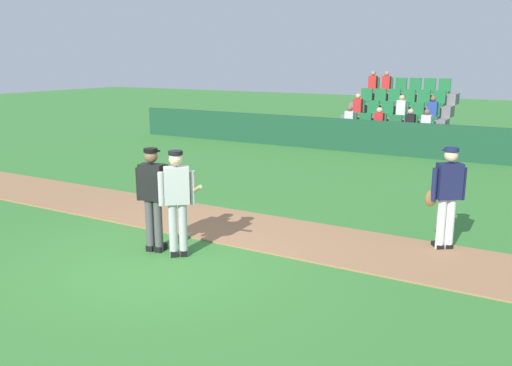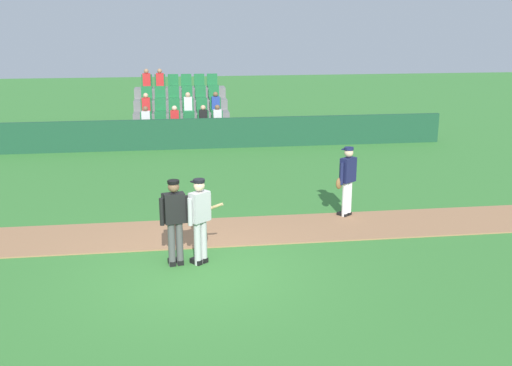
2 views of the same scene
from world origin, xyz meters
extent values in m
plane|color=#387A33|center=(0.00, 0.00, 0.00)|extent=(80.00, 80.00, 0.00)
cube|color=#9E704C|center=(0.00, 2.16, 0.01)|extent=(28.00, 1.92, 0.03)
cube|color=#19472D|center=(0.00, 11.46, 0.57)|extent=(20.00, 0.16, 1.14)
cube|color=slate|center=(0.00, 13.76, 0.15)|extent=(3.90, 3.80, 0.30)
cube|color=slate|center=(0.00, 12.49, 0.50)|extent=(3.80, 0.85, 0.40)
cube|color=#1E6B38|center=(-1.38, 12.39, 0.75)|extent=(0.44, 0.40, 0.08)
cube|color=#1E6B38|center=(-1.38, 12.61, 1.00)|extent=(0.44, 0.08, 0.50)
cube|color=silver|center=(-1.38, 12.44, 1.05)|extent=(0.32, 0.22, 0.52)
sphere|color=brown|center=(-1.38, 12.44, 1.40)|extent=(0.20, 0.20, 0.20)
cube|color=#1E6B38|center=(-0.83, 12.39, 0.75)|extent=(0.44, 0.40, 0.08)
cube|color=#1E6B38|center=(-0.83, 12.61, 1.00)|extent=(0.44, 0.08, 0.50)
cube|color=#1E6B38|center=(-0.28, 12.39, 0.75)|extent=(0.44, 0.40, 0.08)
cube|color=#1E6B38|center=(-0.28, 12.61, 1.00)|extent=(0.44, 0.08, 0.50)
cube|color=red|center=(-0.28, 12.44, 1.05)|extent=(0.32, 0.22, 0.52)
sphere|color=beige|center=(-0.28, 12.44, 1.40)|extent=(0.20, 0.20, 0.20)
cube|color=#1E6B38|center=(0.28, 12.39, 0.75)|extent=(0.44, 0.40, 0.08)
cube|color=#1E6B38|center=(0.28, 12.61, 1.00)|extent=(0.44, 0.08, 0.50)
cube|color=#1E6B38|center=(0.82, 12.39, 0.75)|extent=(0.44, 0.40, 0.08)
cube|color=#1E6B38|center=(0.82, 12.61, 1.00)|extent=(0.44, 0.08, 0.50)
cube|color=black|center=(0.82, 12.44, 1.05)|extent=(0.32, 0.22, 0.52)
sphere|color=tan|center=(0.82, 12.44, 1.40)|extent=(0.20, 0.20, 0.20)
cube|color=#1E6B38|center=(1.38, 12.39, 0.75)|extent=(0.44, 0.40, 0.08)
cube|color=#1E6B38|center=(1.38, 12.61, 1.00)|extent=(0.44, 0.08, 0.50)
cube|color=silver|center=(1.38, 12.44, 1.05)|extent=(0.32, 0.22, 0.52)
sphere|color=brown|center=(1.38, 12.44, 1.40)|extent=(0.20, 0.20, 0.20)
cube|color=slate|center=(0.00, 13.34, 0.90)|extent=(3.80, 0.85, 0.40)
cube|color=#1E6B38|center=(-1.38, 13.24, 1.15)|extent=(0.44, 0.40, 0.08)
cube|color=#1E6B38|center=(-1.38, 13.46, 1.40)|extent=(0.44, 0.08, 0.50)
cube|color=red|center=(-1.38, 13.29, 1.45)|extent=(0.32, 0.22, 0.52)
sphere|color=tan|center=(-1.38, 13.29, 1.80)|extent=(0.20, 0.20, 0.20)
cube|color=#1E6B38|center=(-0.83, 13.24, 1.15)|extent=(0.44, 0.40, 0.08)
cube|color=#1E6B38|center=(-0.83, 13.46, 1.40)|extent=(0.44, 0.08, 0.50)
cube|color=#1E6B38|center=(-0.28, 13.24, 1.15)|extent=(0.44, 0.40, 0.08)
cube|color=#1E6B38|center=(-0.28, 13.46, 1.40)|extent=(0.44, 0.08, 0.50)
cube|color=#1E6B38|center=(0.28, 13.24, 1.15)|extent=(0.44, 0.40, 0.08)
cube|color=#1E6B38|center=(0.28, 13.46, 1.40)|extent=(0.44, 0.08, 0.50)
cube|color=silver|center=(0.28, 13.29, 1.45)|extent=(0.32, 0.22, 0.52)
sphere|color=tan|center=(0.28, 13.29, 1.80)|extent=(0.20, 0.20, 0.20)
cube|color=#1E6B38|center=(0.82, 13.24, 1.15)|extent=(0.44, 0.40, 0.08)
cube|color=#1E6B38|center=(0.82, 13.46, 1.40)|extent=(0.44, 0.08, 0.50)
cube|color=#1E6B38|center=(1.38, 13.24, 1.15)|extent=(0.44, 0.40, 0.08)
cube|color=#1E6B38|center=(1.38, 13.46, 1.40)|extent=(0.44, 0.08, 0.50)
cube|color=#263F99|center=(1.38, 13.29, 1.45)|extent=(0.32, 0.22, 0.52)
sphere|color=brown|center=(1.38, 13.29, 1.80)|extent=(0.20, 0.20, 0.20)
cube|color=slate|center=(0.00, 14.19, 1.30)|extent=(3.80, 0.85, 0.40)
cube|color=#1E6B38|center=(-1.38, 14.09, 1.55)|extent=(0.44, 0.40, 0.08)
cube|color=#1E6B38|center=(-1.38, 14.31, 1.80)|extent=(0.44, 0.08, 0.50)
cube|color=#1E6B38|center=(-0.83, 14.09, 1.55)|extent=(0.44, 0.40, 0.08)
cube|color=#1E6B38|center=(-0.83, 14.31, 1.80)|extent=(0.44, 0.08, 0.50)
cube|color=#1E6B38|center=(-0.28, 14.09, 1.55)|extent=(0.44, 0.40, 0.08)
cube|color=#1E6B38|center=(-0.28, 14.31, 1.80)|extent=(0.44, 0.08, 0.50)
cube|color=#1E6B38|center=(0.28, 14.09, 1.55)|extent=(0.44, 0.40, 0.08)
cube|color=#1E6B38|center=(0.28, 14.31, 1.80)|extent=(0.44, 0.08, 0.50)
cube|color=#1E6B38|center=(0.82, 14.09, 1.55)|extent=(0.44, 0.40, 0.08)
cube|color=#1E6B38|center=(0.82, 14.31, 1.80)|extent=(0.44, 0.08, 0.50)
cube|color=#1E6B38|center=(1.38, 14.09, 1.55)|extent=(0.44, 0.40, 0.08)
cube|color=#1E6B38|center=(1.38, 14.31, 1.80)|extent=(0.44, 0.08, 0.50)
cube|color=slate|center=(0.00, 15.04, 1.70)|extent=(3.80, 0.85, 0.40)
cube|color=#1E6B38|center=(-1.38, 14.94, 1.95)|extent=(0.44, 0.40, 0.08)
cube|color=#1E6B38|center=(-1.38, 15.16, 2.20)|extent=(0.44, 0.08, 0.50)
cube|color=red|center=(-1.38, 14.99, 2.25)|extent=(0.32, 0.22, 0.52)
sphere|color=#9E7051|center=(-1.38, 14.99, 2.60)|extent=(0.20, 0.20, 0.20)
cube|color=#1E6B38|center=(-0.83, 14.94, 1.95)|extent=(0.44, 0.40, 0.08)
cube|color=#1E6B38|center=(-0.83, 15.16, 2.20)|extent=(0.44, 0.08, 0.50)
cube|color=red|center=(-0.83, 14.99, 2.25)|extent=(0.32, 0.22, 0.52)
sphere|color=#9E7051|center=(-0.83, 14.99, 2.60)|extent=(0.20, 0.20, 0.20)
cube|color=#1E6B38|center=(-0.28, 14.94, 1.95)|extent=(0.44, 0.40, 0.08)
cube|color=#1E6B38|center=(-0.28, 15.16, 2.20)|extent=(0.44, 0.08, 0.50)
cube|color=#1E6B38|center=(0.28, 14.94, 1.95)|extent=(0.44, 0.40, 0.08)
cube|color=#1E6B38|center=(0.28, 15.16, 2.20)|extent=(0.44, 0.08, 0.50)
cube|color=#1E6B38|center=(0.82, 14.94, 1.95)|extent=(0.44, 0.40, 0.08)
cube|color=#1E6B38|center=(0.82, 15.16, 2.20)|extent=(0.44, 0.08, 0.50)
cube|color=#1E6B38|center=(1.38, 14.94, 1.95)|extent=(0.44, 0.40, 0.08)
cube|color=#1E6B38|center=(1.38, 15.16, 2.20)|extent=(0.44, 0.08, 0.50)
cylinder|color=#B2B2B2|center=(0.04, 0.34, 0.45)|extent=(0.14, 0.14, 0.90)
cylinder|color=#B2B2B2|center=(0.17, 0.45, 0.45)|extent=(0.14, 0.14, 0.90)
cube|color=black|center=(0.01, 0.39, 0.05)|extent=(0.26, 0.28, 0.10)
cube|color=black|center=(0.13, 0.49, 0.05)|extent=(0.26, 0.28, 0.10)
cube|color=#B2B2B2|center=(0.10, 0.39, 1.20)|extent=(0.45, 0.42, 0.60)
cylinder|color=#B2B2B2|center=(-0.09, 0.24, 1.15)|extent=(0.09, 0.09, 0.55)
cylinder|color=#B2B2B2|center=(0.30, 0.55, 1.15)|extent=(0.09, 0.09, 0.55)
sphere|color=beige|center=(0.10, 0.39, 1.63)|extent=(0.22, 0.22, 0.22)
cylinder|color=black|center=(0.10, 0.39, 1.73)|extent=(0.23, 0.23, 0.06)
cube|color=black|center=(0.04, 0.47, 1.70)|extent=(0.22, 0.21, 0.02)
cylinder|color=tan|center=(0.24, 0.63, 1.05)|extent=(0.70, 0.49, 0.41)
cylinder|color=#4C4C4C|center=(-0.47, 0.36, 0.45)|extent=(0.14, 0.14, 0.90)
cylinder|color=#4C4C4C|center=(-0.31, 0.39, 0.45)|extent=(0.14, 0.14, 0.90)
cube|color=black|center=(-0.48, 0.42, 0.05)|extent=(0.17, 0.28, 0.10)
cube|color=black|center=(-0.32, 0.45, 0.05)|extent=(0.17, 0.28, 0.10)
cube|color=black|center=(-0.39, 0.38, 1.20)|extent=(0.44, 0.30, 0.60)
cylinder|color=black|center=(-0.63, 0.33, 1.15)|extent=(0.09, 0.09, 0.55)
cylinder|color=black|center=(-0.14, 0.43, 1.15)|extent=(0.09, 0.09, 0.55)
sphere|color=brown|center=(-0.39, 0.38, 1.63)|extent=(0.22, 0.22, 0.22)
cylinder|color=black|center=(-0.39, 0.38, 1.73)|extent=(0.23, 0.23, 0.06)
cube|color=black|center=(-0.41, 0.48, 1.70)|extent=(0.20, 0.15, 0.02)
cube|color=black|center=(-0.42, 0.51, 1.20)|extent=(0.45, 0.17, 0.56)
cylinder|color=white|center=(3.77, 2.83, 0.45)|extent=(0.14, 0.14, 0.90)
cylinder|color=white|center=(3.90, 2.92, 0.45)|extent=(0.14, 0.14, 0.90)
cube|color=black|center=(3.73, 2.88, 0.05)|extent=(0.25, 0.28, 0.10)
cube|color=black|center=(3.86, 2.97, 0.05)|extent=(0.25, 0.28, 0.10)
cube|color=#191E47|center=(3.83, 2.88, 1.20)|extent=(0.45, 0.41, 0.60)
cylinder|color=#191E47|center=(3.63, 2.73, 1.15)|extent=(0.09, 0.09, 0.55)
cylinder|color=#191E47|center=(4.04, 3.02, 1.15)|extent=(0.09, 0.09, 0.55)
sphere|color=beige|center=(3.83, 2.88, 1.63)|extent=(0.22, 0.22, 0.22)
cylinder|color=#191E4C|center=(3.83, 2.88, 1.73)|extent=(0.23, 0.23, 0.06)
cube|color=#191E4C|center=(3.78, 2.96, 1.70)|extent=(0.22, 0.20, 0.02)
ellipsoid|color=brown|center=(3.59, 2.76, 0.90)|extent=(0.23, 0.22, 0.28)
camera|label=1|loc=(5.31, -6.13, 3.17)|focal=37.25mm
camera|label=2|loc=(-0.36, -11.05, 4.82)|focal=42.69mm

